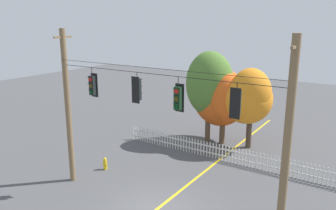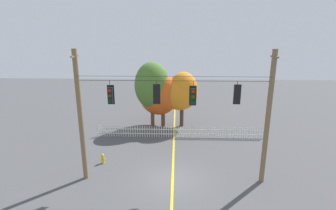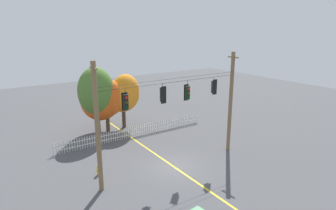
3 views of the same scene
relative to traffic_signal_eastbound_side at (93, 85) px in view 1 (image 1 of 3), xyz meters
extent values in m
plane|color=#4C4C4F|center=(3.82, -0.01, -5.71)|extent=(80.00, 80.00, 0.00)
cube|color=gold|center=(3.82, -0.01, -5.71)|extent=(0.16, 36.00, 0.01)
cylinder|color=brown|center=(-1.98, -0.01, -1.47)|extent=(0.31, 0.31, 8.49)
cylinder|color=brown|center=(9.62, -0.01, -1.47)|extent=(0.31, 0.31, 8.49)
cube|color=brown|center=(-1.98, -0.01, 2.33)|extent=(0.10, 1.10, 0.10)
cube|color=brown|center=(9.62, -0.01, 2.33)|extent=(0.10, 1.10, 0.10)
cylinder|color=black|center=(3.82, -0.01, 0.90)|extent=(11.40, 0.02, 0.02)
cylinder|color=black|center=(3.82, -0.26, 1.20)|extent=(11.40, 0.02, 0.02)
cylinder|color=black|center=(0.00, -0.01, 0.69)|extent=(0.03, 0.03, 0.42)
cube|color=black|center=(0.00, 0.12, -0.01)|extent=(0.43, 0.02, 1.21)
cube|color=black|center=(0.00, -0.01, -0.01)|extent=(0.30, 0.24, 0.98)
cylinder|color=red|center=(0.00, -0.14, 0.32)|extent=(0.20, 0.03, 0.20)
cube|color=black|center=(0.00, -0.19, 0.44)|extent=(0.22, 0.12, 0.06)
cylinder|color=#463B09|center=(0.00, -0.14, -0.01)|extent=(0.20, 0.03, 0.20)
cube|color=black|center=(0.00, -0.19, 0.11)|extent=(0.22, 0.12, 0.06)
cylinder|color=#073513|center=(0.00, -0.14, -0.33)|extent=(0.20, 0.03, 0.20)
cube|color=black|center=(0.00, -0.19, -0.22)|extent=(0.22, 0.12, 0.06)
cylinder|color=black|center=(2.84, -0.01, 0.75)|extent=(0.03, 0.03, 0.30)
cube|color=black|center=(2.84, -0.14, 0.11)|extent=(0.43, 0.02, 1.22)
cube|color=black|center=(2.84, -0.01, 0.11)|extent=(0.30, 0.24, 0.99)
cylinder|color=red|center=(2.84, 0.13, 0.44)|extent=(0.20, 0.03, 0.20)
cube|color=black|center=(2.84, 0.17, 0.55)|extent=(0.22, 0.12, 0.06)
cylinder|color=#463B09|center=(2.84, 0.13, 0.11)|extent=(0.20, 0.03, 0.20)
cube|color=black|center=(2.84, 0.17, 0.22)|extent=(0.22, 0.12, 0.06)
cylinder|color=#073513|center=(2.84, 0.13, -0.22)|extent=(0.20, 0.03, 0.20)
cube|color=black|center=(2.84, 0.17, -0.10)|extent=(0.22, 0.12, 0.06)
cylinder|color=black|center=(5.02, -0.01, 0.68)|extent=(0.03, 0.03, 0.43)
cube|color=black|center=(5.02, 0.12, -0.03)|extent=(0.43, 0.02, 1.23)
cube|color=black|center=(5.02, -0.01, -0.03)|extent=(0.30, 0.24, 0.99)
cylinder|color=red|center=(5.02, -0.14, 0.30)|extent=(0.20, 0.03, 0.20)
cube|color=black|center=(5.02, -0.19, 0.42)|extent=(0.22, 0.12, 0.06)
cylinder|color=#463B09|center=(5.02, -0.14, -0.03)|extent=(0.20, 0.03, 0.20)
cube|color=black|center=(5.02, -0.19, 0.09)|extent=(0.22, 0.12, 0.06)
cylinder|color=#073513|center=(5.02, -0.14, -0.36)|extent=(0.20, 0.03, 0.20)
cube|color=black|center=(5.02, -0.19, -0.24)|extent=(0.22, 0.12, 0.06)
cylinder|color=black|center=(7.62, -0.01, 0.76)|extent=(0.03, 0.03, 0.29)
cube|color=black|center=(7.62, -0.14, 0.13)|extent=(0.43, 0.02, 1.21)
cube|color=#1E3323|center=(7.62, -0.01, 0.13)|extent=(0.30, 0.24, 0.97)
cylinder|color=red|center=(7.62, 0.13, 0.45)|extent=(0.20, 0.03, 0.20)
cube|color=#1E3323|center=(7.62, 0.17, 0.57)|extent=(0.22, 0.12, 0.06)
cylinder|color=#463B09|center=(7.62, 0.13, 0.13)|extent=(0.20, 0.03, 0.20)
cube|color=#1E3323|center=(7.62, 0.17, 0.24)|extent=(0.22, 0.12, 0.06)
cylinder|color=#073513|center=(7.62, 0.13, -0.20)|extent=(0.20, 0.03, 0.20)
cube|color=#1E3323|center=(7.62, 0.17, -0.08)|extent=(0.22, 0.12, 0.06)
cube|color=silver|center=(-3.39, 7.21, -5.18)|extent=(0.06, 0.04, 1.07)
cube|color=silver|center=(-3.17, 7.21, -5.18)|extent=(0.06, 0.04, 1.07)
cube|color=silver|center=(-2.94, 7.21, -5.18)|extent=(0.06, 0.04, 1.07)
cube|color=silver|center=(-2.72, 7.21, -5.18)|extent=(0.06, 0.04, 1.07)
cube|color=silver|center=(-2.50, 7.21, -5.18)|extent=(0.06, 0.04, 1.07)
cube|color=silver|center=(-2.27, 7.21, -5.18)|extent=(0.06, 0.04, 1.07)
cube|color=silver|center=(-2.05, 7.21, -5.18)|extent=(0.06, 0.04, 1.07)
cube|color=silver|center=(-1.82, 7.21, -5.18)|extent=(0.06, 0.04, 1.07)
cube|color=silver|center=(-1.60, 7.21, -5.18)|extent=(0.06, 0.04, 1.07)
cube|color=silver|center=(-1.38, 7.21, -5.18)|extent=(0.06, 0.04, 1.07)
cube|color=silver|center=(-1.15, 7.21, -5.18)|extent=(0.06, 0.04, 1.07)
cube|color=silver|center=(-0.93, 7.21, -5.18)|extent=(0.06, 0.04, 1.07)
cube|color=silver|center=(-0.70, 7.21, -5.18)|extent=(0.06, 0.04, 1.07)
cube|color=silver|center=(-0.48, 7.21, -5.18)|extent=(0.06, 0.04, 1.07)
cube|color=silver|center=(-0.26, 7.21, -5.18)|extent=(0.06, 0.04, 1.07)
cube|color=silver|center=(-0.03, 7.21, -5.18)|extent=(0.06, 0.04, 1.07)
cube|color=silver|center=(0.19, 7.21, -5.18)|extent=(0.06, 0.04, 1.07)
cube|color=silver|center=(0.41, 7.21, -5.18)|extent=(0.06, 0.04, 1.07)
cube|color=silver|center=(0.64, 7.21, -5.18)|extent=(0.06, 0.04, 1.07)
cube|color=silver|center=(0.86, 7.21, -5.18)|extent=(0.06, 0.04, 1.07)
cube|color=silver|center=(1.09, 7.21, -5.18)|extent=(0.06, 0.04, 1.07)
cube|color=silver|center=(1.31, 7.21, -5.18)|extent=(0.06, 0.04, 1.07)
cube|color=silver|center=(1.53, 7.21, -5.18)|extent=(0.06, 0.04, 1.07)
cube|color=silver|center=(1.76, 7.21, -5.18)|extent=(0.06, 0.04, 1.07)
cube|color=silver|center=(1.98, 7.21, -5.18)|extent=(0.06, 0.04, 1.07)
cube|color=silver|center=(2.21, 7.21, -5.18)|extent=(0.06, 0.04, 1.07)
cube|color=silver|center=(2.43, 7.21, -5.18)|extent=(0.06, 0.04, 1.07)
cube|color=silver|center=(2.65, 7.21, -5.18)|extent=(0.06, 0.04, 1.07)
cube|color=silver|center=(2.88, 7.21, -5.18)|extent=(0.06, 0.04, 1.07)
cube|color=silver|center=(3.10, 7.21, -5.18)|extent=(0.06, 0.04, 1.07)
cube|color=silver|center=(3.32, 7.21, -5.18)|extent=(0.06, 0.04, 1.07)
cube|color=silver|center=(3.55, 7.21, -5.18)|extent=(0.06, 0.04, 1.07)
cube|color=silver|center=(3.77, 7.21, -5.18)|extent=(0.06, 0.04, 1.07)
cube|color=silver|center=(4.00, 7.21, -5.18)|extent=(0.06, 0.04, 1.07)
cube|color=silver|center=(4.22, 7.21, -5.18)|extent=(0.06, 0.04, 1.07)
cube|color=silver|center=(4.44, 7.21, -5.18)|extent=(0.06, 0.04, 1.07)
cube|color=silver|center=(4.67, 7.21, -5.18)|extent=(0.06, 0.04, 1.07)
cube|color=silver|center=(4.89, 7.21, -5.18)|extent=(0.06, 0.04, 1.07)
cube|color=silver|center=(5.12, 7.21, -5.18)|extent=(0.06, 0.04, 1.07)
cube|color=silver|center=(5.34, 7.21, -5.18)|extent=(0.06, 0.04, 1.07)
cube|color=silver|center=(5.56, 7.21, -5.18)|extent=(0.06, 0.04, 1.07)
cube|color=silver|center=(5.79, 7.21, -5.18)|extent=(0.06, 0.04, 1.07)
cube|color=silver|center=(6.01, 7.21, -5.18)|extent=(0.06, 0.04, 1.07)
cube|color=silver|center=(6.23, 7.21, -5.18)|extent=(0.06, 0.04, 1.07)
cube|color=silver|center=(6.46, 7.21, -5.18)|extent=(0.06, 0.04, 1.07)
cube|color=silver|center=(6.68, 7.21, -5.18)|extent=(0.06, 0.04, 1.07)
cube|color=silver|center=(6.91, 7.21, -5.18)|extent=(0.06, 0.04, 1.07)
cube|color=silver|center=(7.13, 7.21, -5.18)|extent=(0.06, 0.04, 1.07)
cube|color=silver|center=(7.35, 7.21, -5.18)|extent=(0.06, 0.04, 1.07)
cube|color=silver|center=(7.58, 7.21, -5.18)|extent=(0.06, 0.04, 1.07)
cube|color=silver|center=(7.80, 7.21, -5.18)|extent=(0.06, 0.04, 1.07)
cube|color=silver|center=(8.03, 7.21, -5.18)|extent=(0.06, 0.04, 1.07)
cube|color=silver|center=(8.25, 7.21, -5.18)|extent=(0.06, 0.04, 1.07)
cube|color=silver|center=(8.47, 7.21, -5.18)|extent=(0.06, 0.04, 1.07)
cube|color=silver|center=(8.70, 7.21, -5.18)|extent=(0.06, 0.04, 1.07)
cube|color=silver|center=(8.92, 7.21, -5.18)|extent=(0.06, 0.04, 1.07)
cube|color=silver|center=(9.15, 7.21, -5.18)|extent=(0.06, 0.04, 1.07)
cube|color=silver|center=(9.37, 7.21, -5.18)|extent=(0.06, 0.04, 1.07)
cube|color=silver|center=(9.59, 7.21, -5.18)|extent=(0.06, 0.04, 1.07)
cube|color=silver|center=(9.82, 7.21, -5.18)|extent=(0.06, 0.04, 1.07)
cube|color=silver|center=(10.04, 7.21, -5.18)|extent=(0.06, 0.04, 1.07)
cube|color=silver|center=(10.26, 7.21, -5.18)|extent=(0.06, 0.04, 1.07)
cube|color=silver|center=(10.49, 7.21, -5.18)|extent=(0.06, 0.04, 1.07)
cube|color=silver|center=(10.71, 7.21, -5.18)|extent=(0.06, 0.04, 1.07)
cube|color=silver|center=(4.33, 7.24, -5.39)|extent=(15.45, 0.03, 0.08)
cube|color=silver|center=(4.33, 7.24, -4.94)|extent=(15.45, 0.03, 0.08)
cylinder|color=brown|center=(1.57, 9.88, -4.47)|extent=(0.38, 0.38, 2.48)
ellipsoid|color=#4C752D|center=(2.04, 10.22, -1.99)|extent=(3.06, 2.90, 4.29)
ellipsoid|color=#4C752D|center=(1.58, 9.96, -1.32)|extent=(3.53, 3.12, 4.74)
cylinder|color=brown|center=(2.65, 10.12, -4.67)|extent=(0.40, 0.40, 2.08)
ellipsoid|color=#DB5619|center=(2.21, 10.49, -2.34)|extent=(4.11, 3.50, 4.26)
ellipsoid|color=#DB5619|center=(2.94, 9.70, -2.13)|extent=(2.68, 2.23, 3.50)
cylinder|color=#473828|center=(4.58, 10.38, -4.36)|extent=(0.39, 0.39, 2.71)
ellipsoid|color=orange|center=(4.34, 10.10, -2.11)|extent=(3.60, 3.30, 3.46)
ellipsoid|color=orange|center=(4.68, 9.90, -1.63)|extent=(2.84, 2.60, 3.41)
cylinder|color=gold|center=(-1.42, 2.04, -5.41)|extent=(0.22, 0.22, 0.60)
sphere|color=gold|center=(-1.42, 2.04, -5.04)|extent=(0.20, 0.20, 0.20)
cylinder|color=gold|center=(-1.57, 2.04, -5.38)|extent=(0.08, 0.08, 0.08)
cylinder|color=gold|center=(-1.27, 2.04, -5.38)|extent=(0.08, 0.08, 0.08)
camera|label=1|loc=(12.33, -11.94, 3.21)|focal=36.38mm
camera|label=2|loc=(4.05, -14.96, 3.50)|focal=27.20mm
camera|label=3|loc=(-7.61, -16.31, 4.63)|focal=30.48mm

